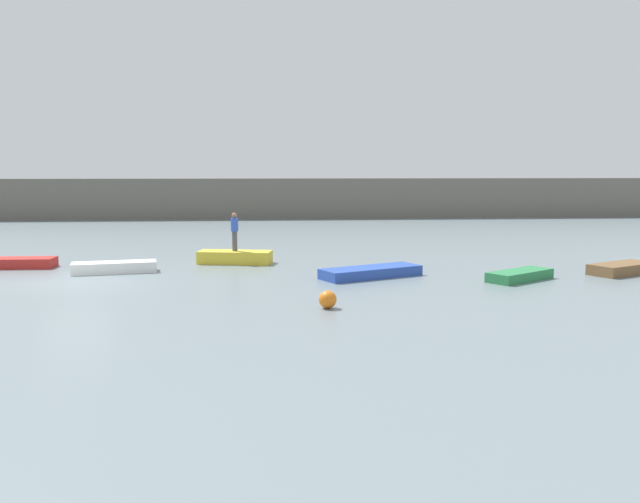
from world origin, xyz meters
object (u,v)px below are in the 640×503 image
(rowboat_green, at_px, (520,275))
(person_blue_shirt, at_px, (235,230))
(rowboat_blue, at_px, (371,272))
(mooring_buoy, at_px, (328,300))
(rowboat_brown, at_px, (622,269))
(rowboat_red, at_px, (15,263))
(rowboat_white, at_px, (114,267))
(rowboat_yellow, at_px, (235,257))

(rowboat_green, bearing_deg, person_blue_shirt, 119.70)
(rowboat_blue, distance_m, mooring_buoy, 5.90)
(rowboat_brown, bearing_deg, rowboat_red, 144.59)
(rowboat_green, relative_size, mooring_buoy, 5.34)
(rowboat_red, xyz_separation_m, rowboat_white, (4.38, -1.62, 0.01))
(rowboat_blue, bearing_deg, rowboat_red, 140.75)
(rowboat_white, bearing_deg, rowboat_brown, -16.79)
(rowboat_yellow, height_order, rowboat_green, rowboat_yellow)
(rowboat_blue, relative_size, rowboat_green, 1.40)
(rowboat_blue, bearing_deg, person_blue_shirt, 116.95)
(rowboat_green, xyz_separation_m, mooring_buoy, (-7.50, -4.35, 0.08))
(rowboat_red, xyz_separation_m, rowboat_green, (19.67, -4.66, -0.03))
(rowboat_white, relative_size, mooring_buoy, 6.08)
(rowboat_green, bearing_deg, rowboat_red, 132.50)
(rowboat_red, height_order, rowboat_green, rowboat_red)
(mooring_buoy, bearing_deg, person_blue_shirt, 108.23)
(rowboat_blue, distance_m, rowboat_brown, 9.91)
(rowboat_yellow, relative_size, rowboat_green, 1.11)
(rowboat_red, distance_m, rowboat_yellow, 9.03)
(mooring_buoy, bearing_deg, rowboat_yellow, 108.23)
(rowboat_yellow, xyz_separation_m, rowboat_brown, (15.21, -4.09, -0.06))
(person_blue_shirt, xyz_separation_m, mooring_buoy, (3.15, -9.58, -1.20))
(person_blue_shirt, height_order, mooring_buoy, person_blue_shirt)
(rowboat_red, bearing_deg, rowboat_yellow, 4.48)
(rowboat_brown, bearing_deg, rowboat_yellow, 137.83)
(rowboat_red, height_order, rowboat_white, rowboat_white)
(rowboat_yellow, bearing_deg, person_blue_shirt, 0.00)
(person_blue_shirt, bearing_deg, rowboat_red, -176.40)
(rowboat_yellow, bearing_deg, mooring_buoy, -60.86)
(rowboat_brown, bearing_deg, rowboat_blue, 152.84)
(rowboat_red, distance_m, rowboat_white, 4.67)
(rowboat_brown, bearing_deg, person_blue_shirt, 137.83)
(rowboat_red, distance_m, rowboat_blue, 14.74)
(rowboat_white, relative_size, rowboat_blue, 0.82)
(rowboat_red, distance_m, rowboat_brown, 24.48)
(rowboat_white, height_order, mooring_buoy, mooring_buoy)
(rowboat_red, relative_size, rowboat_yellow, 1.01)
(rowboat_yellow, height_order, rowboat_brown, rowboat_yellow)
(rowboat_green, bearing_deg, rowboat_brown, -20.10)
(rowboat_brown, distance_m, person_blue_shirt, 15.80)
(mooring_buoy, bearing_deg, rowboat_blue, 68.66)
(person_blue_shirt, bearing_deg, rowboat_white, -154.74)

